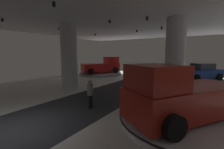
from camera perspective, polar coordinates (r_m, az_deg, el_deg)
name	(u,v)px	position (r m, az deg, el deg)	size (l,w,h in m)	color
ground	(9,134)	(7.54, -33.47, -17.58)	(24.00, 44.00, 0.06)	silver
column_right	(175,58)	(11.87, 22.01, 5.66)	(1.34, 1.34, 5.50)	silver
column_left	(69,57)	(13.93, -15.42, 6.13)	(1.39, 1.39, 5.50)	silver
display_platform_deep_right	(200,80)	(19.41, 29.60, -1.89)	(5.02, 5.02, 0.33)	#333338
display_car_deep_right	(201,72)	(19.32, 29.84, 0.78)	(4.19, 4.30, 1.71)	navy
display_platform_deep_left	(101,74)	(22.74, -4.20, 0.27)	(6.01, 6.01, 0.30)	#B7B7BC
pickup_truck_deep_left	(103,66)	(22.75, -3.47, 2.99)	(4.64, 5.61, 2.30)	red
display_platform_mid_right	(185,120)	(7.69, 25.17, -14.88)	(5.68, 5.68, 0.33)	silver
pickup_truck_mid_right	(181,97)	(7.13, 23.95, -7.43)	(4.72, 5.57, 2.30)	maroon
visitor_walking_near	(90,92)	(8.76, -8.01, -6.52)	(0.32, 0.32, 1.59)	black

